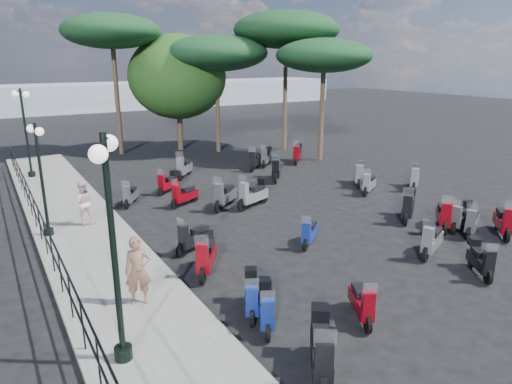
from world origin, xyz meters
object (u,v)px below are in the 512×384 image
scooter_5 (130,196)px  scooter_30 (266,308)px  scooter_28 (360,174)px  scooter_13 (480,260)px  scooter_16 (276,169)px  lamp_post_1 (41,173)px  pedestrian_far (83,203)px  scooter_20 (472,222)px  lamp_post_2 (25,127)px  scooter_14 (432,241)px  scooter_1 (251,296)px  scooter_3 (194,238)px  pine_0 (216,53)px  woman (138,271)px  lamp_post_0 (113,238)px  scooter_15 (254,194)px  scooter_8 (309,233)px  scooter_17 (254,161)px  scooter_9 (225,196)px  scooter_10 (168,183)px  scooter_27 (415,178)px  scooter_21 (408,206)px  scooter_22 (369,184)px  pine_1 (286,30)px  broadleaf_tree (178,77)px  scooter_7 (362,304)px  scooter_0 (321,350)px  scooter_31 (504,222)px  pine_2 (112,32)px  scooter_2 (206,258)px  scooter_11 (184,168)px  scooter_29 (297,154)px  scooter_4 (184,196)px  scooter_23 (266,157)px  scooter_19 (461,217)px  pine_3 (324,56)px  scooter_26 (443,216)px

scooter_5 → scooter_30: bearing=124.1°
scooter_28 → scooter_13: bearing=111.9°
scooter_16 → lamp_post_1: bearing=47.1°
pedestrian_far → scooter_20: size_ratio=1.08×
lamp_post_2 → scooter_14: (9.45, -16.48, -2.15)m
scooter_1 → scooter_14: bearing=-151.0°
scooter_3 → pine_0: 17.06m
woman → scooter_30: size_ratio=1.24×
lamp_post_0 → scooter_15: (7.31, 7.27, -2.15)m
scooter_8 → scooter_17: size_ratio=0.86×
scooter_1 → scooter_9: size_ratio=0.90×
pedestrian_far → scooter_15: (6.39, -1.05, -0.40)m
scooter_15 → lamp_post_1: bearing=65.8°
scooter_5 → scooter_16: size_ratio=0.80×
lamp_post_1 → woman: 6.22m
scooter_15 → scooter_10: bearing=10.6°
lamp_post_0 → woman: bearing=87.6°
scooter_1 → scooter_13: 6.67m
lamp_post_0 → scooter_27: lamp_post_0 is taller
scooter_9 → scooter_21: 7.09m
scooter_22 → pine_1: 12.98m
scooter_8 → broadleaf_tree: size_ratio=0.16×
scooter_5 → scooter_7: size_ratio=0.94×
scooter_3 → scooter_28: scooter_28 is taller
scooter_0 → scooter_31: size_ratio=1.09×
lamp_post_1 → scooter_0: 10.83m
scooter_16 → scooter_15: bearing=78.8°
pine_0 → pine_2: bearing=156.0°
scooter_27 → scooter_8: bearing=70.0°
scooter_2 → broadleaf_tree: size_ratio=0.21×
scooter_1 → scooter_11: size_ratio=0.93×
scooter_30 → pedestrian_far: bearing=-46.7°
scooter_10 → pine_2: bearing=-39.3°
scooter_27 → scooter_29: scooter_27 is taller
scooter_3 → scooter_16: 9.19m
lamp_post_1 → scooter_13: 13.58m
scooter_28 → scooter_30: (-10.22, -7.82, -0.08)m
scooter_15 → scooter_28: scooter_15 is taller
scooter_4 → scooter_5: (-1.87, 1.20, -0.02)m
lamp_post_2 → scooter_31: 21.17m
scooter_21 → scooter_23: scooter_21 is taller
scooter_16 → scooter_30: scooter_16 is taller
scooter_19 → pine_3: size_ratio=0.22×
pedestrian_far → scooter_9: bearing=178.9°
scooter_23 → scooter_30: scooter_23 is taller
scooter_27 → scooter_26: bearing=102.2°
scooter_1 → pine_0: bearing=-85.4°
scooter_0 → scooter_20: scooter_0 is taller
scooter_26 → scooter_9: bearing=-1.0°
scooter_2 → scooter_28: 11.30m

